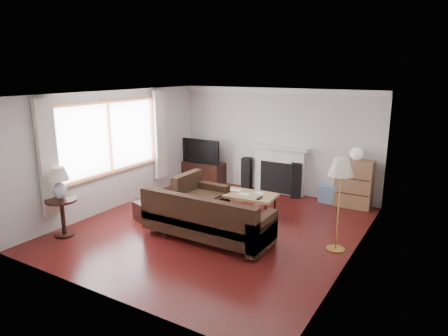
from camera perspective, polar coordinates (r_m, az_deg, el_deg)
The scene contains 17 objects.
room at distance 7.28m, azimuth -1.21°, elevation 0.66°, with size 5.10×5.60×2.54m.
window at distance 8.61m, azimuth -15.94°, elevation 4.23°, with size 0.12×2.74×1.54m, color brown.
curtain_near at distance 7.66m, azimuth -23.85°, elevation 1.28°, with size 0.10×0.35×2.10m, color beige.
curtain_far at distance 9.69m, azimuth -9.15°, elevation 4.72°, with size 0.10×0.35×2.10m, color beige.
fireplace at distance 9.65m, azimuth 7.92°, elevation -0.28°, with size 1.40×0.26×1.15m, color white.
tv_stand at distance 10.54m, azimuth -2.90°, elevation -0.64°, with size 1.10×0.49×0.55m, color black.
television at distance 10.41m, azimuth -2.94°, elevation 2.50°, with size 1.09×0.14×0.63m, color black.
speaker_left at distance 9.97m, azimuth 3.24°, elevation -0.77°, with size 0.22×0.26×0.79m, color black.
speaker_right at distance 9.45m, azimuth 10.25°, elevation -1.70°, with size 0.23×0.28×0.83m, color black.
bookshelf at distance 9.05m, azimuth 18.08°, elevation -2.14°, with size 0.76×0.36×1.05m, color brown.
globe_lamp at distance 8.89m, azimuth 18.39°, elevation 1.96°, with size 0.27×0.27×0.27m, color white.
sectional_sofa at distance 7.05m, azimuth -2.37°, elevation -7.02°, with size 2.49×1.82×0.80m, color black.
coffee_table at distance 8.18m, azimuth 3.12°, elevation -5.23°, with size 1.22×0.67×0.48m, color #987748.
footstool at distance 8.14m, azimuth -10.90°, elevation -5.97°, with size 0.44×0.44×0.37m, color black.
floor_lamp at distance 6.73m, azimuth 16.04°, elevation -5.12°, with size 0.40×0.40×1.57m, color #BF9442.
side_table at distance 7.74m, azimuth -22.02°, elevation -6.56°, with size 0.55×0.55×0.69m, color black.
table_lamp at distance 7.56m, azimuth -22.45°, elevation -2.07°, with size 0.35×0.35×0.57m, color silver.
Camera 1 is at (3.77, -6.00, 2.91)m, focal length 32.00 mm.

